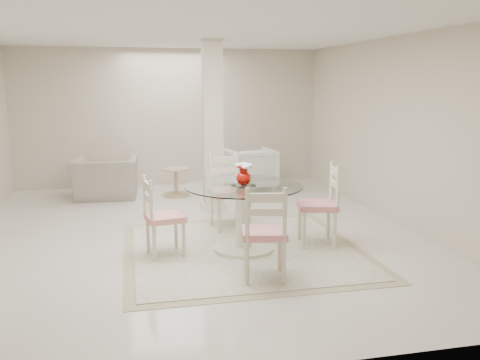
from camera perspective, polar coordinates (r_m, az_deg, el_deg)
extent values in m
plane|color=silver|center=(7.05, -5.30, -5.96)|extent=(7.00, 7.00, 0.00)
cube|color=beige|center=(10.26, -7.91, 6.94)|extent=(6.00, 0.02, 2.70)
cube|color=beige|center=(3.37, 1.80, -0.90)|extent=(6.00, 0.02, 2.70)
cube|color=beige|center=(7.74, 17.22, 5.30)|extent=(0.02, 7.00, 2.70)
cube|color=white|center=(6.78, -5.71, 16.43)|extent=(6.00, 7.00, 0.02)
cube|color=beige|center=(8.14, -3.11, 6.02)|extent=(0.30, 0.30, 2.70)
cube|color=tan|center=(6.32, 0.39, -7.90)|extent=(2.89, 2.89, 0.01)
cube|color=silver|center=(6.32, 0.39, -7.83)|extent=(2.65, 2.65, 0.01)
cylinder|color=#F8F0CC|center=(6.31, 0.39, -7.69)|extent=(0.75, 0.75, 0.05)
cylinder|color=#F8F0CC|center=(6.20, 0.40, -4.17)|extent=(0.19, 0.19, 0.77)
cylinder|color=#F8F0CC|center=(6.11, 0.40, -0.85)|extent=(0.31, 0.31, 0.03)
cylinder|color=white|center=(6.11, 0.40, -0.65)|extent=(1.43, 1.43, 0.01)
ellipsoid|color=#AC0C05|center=(6.09, 0.41, 0.20)|extent=(0.18, 0.18, 0.17)
cylinder|color=#AC0C05|center=(6.07, 0.41, 1.17)|extent=(0.10, 0.10, 0.05)
cylinder|color=#AC0C05|center=(6.07, 0.41, 1.49)|extent=(0.16, 0.16, 0.02)
ellipsoid|color=white|center=(6.06, 0.41, 1.73)|extent=(0.10, 0.10, 0.05)
ellipsoid|color=white|center=(6.10, 0.87, 1.63)|extent=(0.10, 0.10, 0.05)
ellipsoid|color=white|center=(6.08, -0.11, 1.66)|extent=(0.10, 0.10, 0.05)
ellipsoid|color=white|center=(6.01, 0.62, 1.46)|extent=(0.10, 0.10, 0.05)
ellipsoid|color=white|center=(6.04, 0.89, 1.62)|extent=(0.10, 0.10, 0.05)
cylinder|color=beige|center=(6.67, 6.69, -4.81)|extent=(0.05, 0.05, 0.48)
cylinder|color=beige|center=(6.31, 7.19, -5.74)|extent=(0.05, 0.05, 0.48)
cylinder|color=beige|center=(6.74, 9.90, -4.75)|extent=(0.05, 0.05, 0.48)
cylinder|color=beige|center=(6.38, 10.57, -5.66)|extent=(0.05, 0.05, 0.48)
cube|color=red|center=(6.45, 8.66, -2.85)|extent=(0.54, 0.54, 0.07)
cube|color=beige|center=(6.42, 10.60, 0.25)|extent=(0.12, 0.42, 0.57)
cylinder|color=beige|center=(6.91, -2.38, -4.16)|extent=(0.05, 0.05, 0.49)
cylinder|color=beige|center=(7.02, 0.64, -3.90)|extent=(0.05, 0.05, 0.49)
cylinder|color=beige|center=(7.27, -3.24, -3.41)|extent=(0.05, 0.05, 0.49)
cylinder|color=beige|center=(7.38, -0.35, -3.18)|extent=(0.05, 0.05, 0.49)
cube|color=#B11221|center=(7.08, -1.34, -1.43)|extent=(0.52, 0.52, 0.07)
cube|color=beige|center=(7.21, -1.86, 1.69)|extent=(0.43, 0.09, 0.58)
cylinder|color=beige|center=(6.00, -6.33, -6.81)|extent=(0.04, 0.04, 0.44)
cylinder|color=beige|center=(6.32, -7.20, -5.90)|extent=(0.04, 0.04, 0.44)
cylinder|color=beige|center=(5.92, -9.60, -7.14)|extent=(0.04, 0.04, 0.44)
cylinder|color=beige|center=(6.25, -10.30, -6.20)|extent=(0.04, 0.04, 0.44)
cube|color=red|center=(6.05, -8.42, -4.19)|extent=(0.49, 0.49, 0.07)
cube|color=beige|center=(5.93, -10.32, -1.33)|extent=(0.11, 0.39, 0.52)
cylinder|color=beige|center=(5.57, 4.50, -8.04)|extent=(0.05, 0.05, 0.47)
cylinder|color=beige|center=(5.54, 0.65, -8.10)|extent=(0.05, 0.05, 0.47)
cylinder|color=beige|center=(5.22, 4.92, -9.36)|extent=(0.05, 0.05, 0.47)
cylinder|color=beige|center=(5.19, 0.80, -9.43)|extent=(0.05, 0.05, 0.47)
cube|color=#B0121C|center=(5.29, 2.74, -5.93)|extent=(0.53, 0.53, 0.07)
cube|color=beige|center=(5.00, 2.95, -2.83)|extent=(0.41, 0.12, 0.56)
imported|color=gray|center=(9.39, -14.87, 0.25)|extent=(1.18, 1.05, 0.73)
imported|color=silver|center=(9.82, 1.20, 1.28)|extent=(0.94, 0.96, 0.80)
cylinder|color=tan|center=(9.38, -7.15, -1.62)|extent=(0.47, 0.47, 0.04)
cylinder|color=tan|center=(9.34, -7.19, -0.22)|extent=(0.07, 0.07, 0.45)
cylinder|color=tan|center=(9.29, -7.22, 1.23)|extent=(0.49, 0.49, 0.03)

